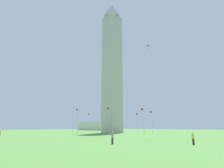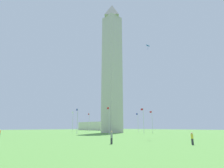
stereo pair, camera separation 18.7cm
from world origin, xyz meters
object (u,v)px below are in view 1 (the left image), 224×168
Objects in this scene: person_gray_shirt at (112,137)px; flagpole_w at (138,122)px; flagpole_se at (109,119)px; flagpole_n at (89,122)px; flagpole_e at (77,120)px; flagpole_ne at (73,121)px; flagpole_nw at (114,122)px; kite_blue_diamond at (148,46)px; obelisk_monument at (112,64)px; distant_building at (96,126)px; person_orange_shirt at (0,133)px; flagpole_sw at (152,121)px; person_yellow_shirt at (193,139)px; flagpole_s at (143,120)px.

flagpole_w is at bearing -21.78° from person_gray_shirt.
person_gray_shirt is (-26.04, 21.99, -3.95)m from flagpole_se.
flagpole_n is 1.00× the size of flagpole_e.
flagpole_w is at bearing -67.50° from flagpole_se.
flagpole_ne is 1.00× the size of flagpole_se.
flagpole_se is at bearing 135.00° from flagpole_nw.
flagpole_se is 27.23m from kite_blue_diamond.
obelisk_monument reaches higher than flagpole_w.
flagpole_w is at bearing -112.50° from flagpole_ne.
obelisk_monument is at bearing 148.62° from distant_building.
flagpole_ne is (11.72, 11.66, -25.06)m from obelisk_monument.
person_orange_shirt is 1.27× the size of kite_blue_diamond.
person_gray_shirt is at bearing 126.93° from flagpole_w.
person_orange_shirt is (5.78, 52.89, -3.98)m from flagpole_sw.
flagpole_ne reaches higher than person_yellow_shirt.
flagpole_e reaches higher than distant_building.
flagpole_sw is at bearing -134.87° from obelisk_monument.
distant_building is at bearing -25.51° from flagpole_s.
flagpole_n is 30.48m from flagpole_se.
kite_blue_diamond is 0.05× the size of distant_building.
flagpole_n is at bearing -0.56° from person_gray_shirt.
flagpole_e and flagpole_s have the same top height.
person_yellow_shirt is at bearing 149.21° from distant_building.
flagpole_nw is 4.98× the size of person_gray_shirt.
flagpole_w is (11.66, -28.16, 0.00)m from flagpole_se.
flagpole_e is at bearing 45.00° from flagpole_s.
flagpole_se is 23.33m from flagpole_sw.
flagpole_n is at bearing -19.09° from kite_blue_diamond.
flagpole_e is at bearing -0.68° from kite_blue_diamond.
flagpole_nw is 0.31× the size of distant_building.
person_yellow_shirt is (-33.99, 38.00, -4.05)m from flagpole_sw.
distant_building is (96.76, -69.72, 2.19)m from person_gray_shirt.
person_orange_shirt is at bearing 118.50° from flagpole_n.
flagpole_ne is at bearing 67.50° from flagpole_w.
person_orange_shirt is (-5.83, 41.22, -29.04)m from obelisk_monument.
person_yellow_shirt is (-45.60, 26.34, -29.11)m from obelisk_monument.
kite_blue_diamond reaches higher than flagpole_e.
obelisk_monument is 33.50× the size of person_gray_shirt.
flagpole_se is at bearing 2.76° from person_yellow_shirt.
flagpole_w is 62.87m from person_gray_shirt.
flagpole_e is 30.48m from flagpole_nw.
flagpole_ne is 0.31× the size of distant_building.
flagpole_e is at bearing 157.50° from flagpole_ne.
flagpole_nw is at bearing -112.50° from flagpole_n.
flagpole_se and flagpole_s have the same top height.
flagpole_s is (-16.44, 0.00, -25.06)m from obelisk_monument.
flagpole_e is (-16.50, 16.50, 0.00)m from flagpole_n.
flagpole_se is 1.00× the size of flagpole_nw.
flagpole_s is at bearing 157.50° from flagpole_nw.
person_gray_shirt is at bearing 148.16° from flagpole_n.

